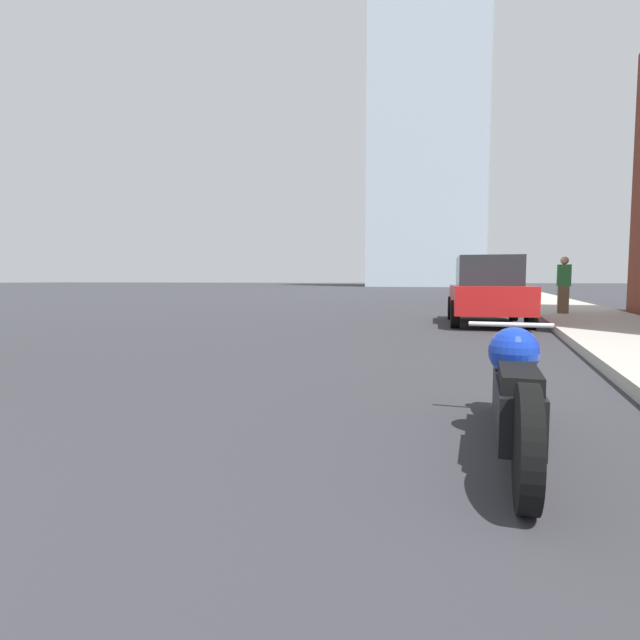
% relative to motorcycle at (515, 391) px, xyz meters
% --- Properties ---
extents(sidewalk, '(2.59, 240.00, 0.15)m').
position_rel_motorcycle_xyz_m(sidewalk, '(2.41, 35.27, -0.31)').
color(sidewalk, '#B2ADA3').
rests_on(sidewalk, ground_plane).
extents(distant_tower, '(19.33, 19.33, 77.85)m').
position_rel_motorcycle_xyz_m(distant_tower, '(-10.57, 88.09, 38.54)').
color(distant_tower, silver).
rests_on(distant_tower, ground_plane).
extents(motorcycle, '(0.62, 2.33, 0.79)m').
position_rel_motorcycle_xyz_m(motorcycle, '(0.00, 0.00, 0.00)').
color(motorcycle, black).
rests_on(motorcycle, ground_plane).
extents(parked_car_red, '(2.16, 4.29, 1.70)m').
position_rel_motorcycle_xyz_m(parked_car_red, '(-0.25, 9.82, 0.45)').
color(parked_car_red, red).
rests_on(parked_car_red, ground_plane).
extents(parked_car_yellow, '(2.08, 4.30, 1.77)m').
position_rel_motorcycle_xyz_m(parked_car_yellow, '(0.03, 21.83, 0.48)').
color(parked_car_yellow, gold).
rests_on(parked_car_yellow, ground_plane).
extents(parked_car_silver, '(2.03, 3.97, 1.58)m').
position_rel_motorcycle_xyz_m(parked_car_silver, '(0.09, 32.90, 0.41)').
color(parked_car_silver, '#BCBCC1').
rests_on(parked_car_silver, ground_plane).
extents(parked_car_white, '(2.00, 4.01, 1.68)m').
position_rel_motorcycle_xyz_m(parked_car_white, '(-0.02, 45.33, 0.45)').
color(parked_car_white, silver).
rests_on(parked_car_white, ground_plane).
extents(parked_car_green, '(2.14, 3.98, 1.58)m').
position_rel_motorcycle_xyz_m(parked_car_green, '(0.10, 55.95, 0.41)').
color(parked_car_green, '#1E6B33').
rests_on(parked_car_green, ground_plane).
extents(pedestrian, '(0.36, 0.23, 1.63)m').
position_rel_motorcycle_xyz_m(pedestrian, '(1.82, 12.46, 0.59)').
color(pedestrian, brown).
rests_on(pedestrian, sidewalk).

